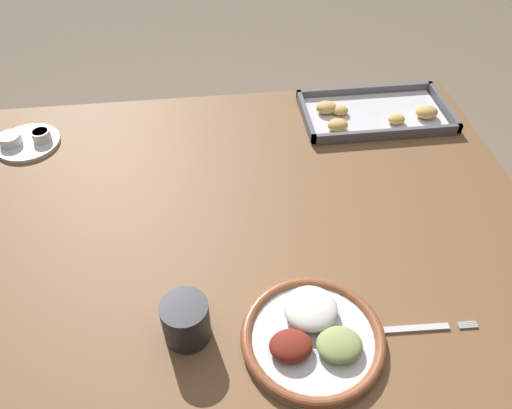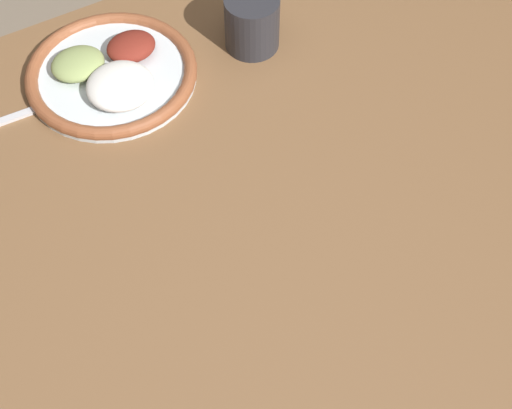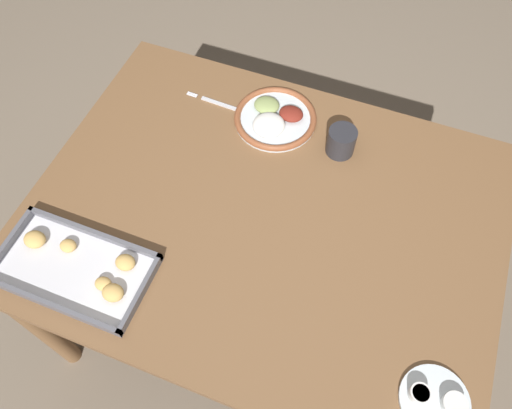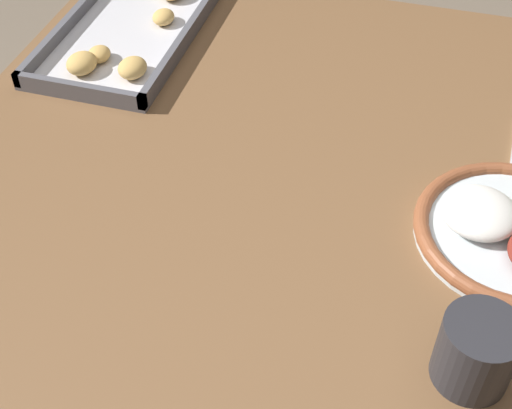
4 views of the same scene
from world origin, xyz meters
name	(u,v)px [view 2 (image 2 of 4)]	position (x,y,z in m)	size (l,w,h in m)	color
ground_plane	(267,396)	(0.00, 0.00, 0.00)	(8.00, 8.00, 0.00)	#7A6B59
dining_table	(272,245)	(0.00, 0.00, 0.63)	(1.29, 0.98, 0.72)	brown
dinner_plate	(112,73)	(0.09, -0.32, 0.74)	(0.25, 0.25, 0.05)	silver
drinking_cup	(252,23)	(-0.13, -0.28, 0.76)	(0.08, 0.08, 0.09)	#28282D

